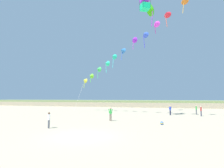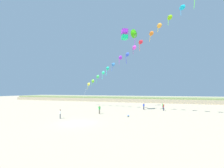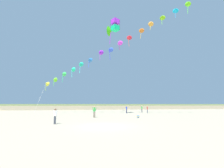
{
  "view_description": "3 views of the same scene",
  "coord_description": "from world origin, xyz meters",
  "views": [
    {
      "loc": [
        5.83,
        -12.57,
        2.94
      ],
      "look_at": [
        -1.11,
        12.63,
        4.98
      ],
      "focal_mm": 28.0,
      "sensor_mm": 36.0,
      "label": 1
    },
    {
      "loc": [
        11.7,
        -19.03,
        4.66
      ],
      "look_at": [
        1.32,
        12.12,
        6.15
      ],
      "focal_mm": 24.0,
      "sensor_mm": 36.0,
      "label": 2
    },
    {
      "loc": [
        -1.78,
        -13.55,
        1.93
      ],
      "look_at": [
        2.46,
        9.36,
        5.1
      ],
      "focal_mm": 24.0,
      "sensor_mm": 36.0,
      "label": 3
    }
  ],
  "objects": [
    {
      "name": "ground_plane",
      "position": [
        0.0,
        0.0,
        0.0
      ],
      "size": [
        240.0,
        240.0,
        0.0
      ],
      "primitive_type": "plane",
      "color": "tan"
    },
    {
      "name": "dune_ridge",
      "position": [
        0.0,
        46.13,
        1.01
      ],
      "size": [
        120.0,
        12.98,
        2.03
      ],
      "color": "tan",
      "rests_on": "ground"
    },
    {
      "name": "person_near_left",
      "position": [
        12.04,
        18.06,
        0.95
      ],
      "size": [
        0.31,
        0.55,
        1.64
      ],
      "color": "#282D4C",
      "rests_on": "ground"
    },
    {
      "name": "person_near_right",
      "position": [
        11.86,
        20.84,
        0.94
      ],
      "size": [
        0.22,
        0.57,
        1.63
      ],
      "color": "#474C56",
      "rests_on": "ground"
    },
    {
      "name": "person_mid_center",
      "position": [
        7.42,
        18.61,
        0.94
      ],
      "size": [
        0.48,
        0.43,
        1.62
      ],
      "color": "#282D4C",
      "rests_on": "ground"
    },
    {
      "name": "person_far_left",
      "position": [
        -0.27,
        8.9,
        0.99
      ],
      "size": [
        0.6,
        0.23,
        1.72
      ],
      "color": "#726656",
      "rests_on": "ground"
    },
    {
      "name": "person_far_right",
      "position": [
        -4.57,
        2.24,
        0.89
      ],
      "size": [
        0.5,
        0.35,
        1.54
      ],
      "color": "#474C56",
      "rests_on": "ground"
    },
    {
      "name": "kite_banner_string",
      "position": [
        3.34,
        16.96,
        14.06
      ],
      "size": [
        31.03,
        15.4,
        21.94
      ],
      "color": "yellow"
    },
    {
      "name": "large_kite_low_lead",
      "position": [
        4.56,
        23.3,
        21.2
      ],
      "size": [
        2.34,
        2.7,
        4.85
      ],
      "color": "#3AC711"
    },
    {
      "name": "large_kite_mid_trail",
      "position": [
        3.89,
        13.55,
        17.47
      ],
      "size": [
        1.73,
        1.73,
        2.27
      ],
      "color": "#10CF79"
    },
    {
      "name": "beach_ball",
      "position": [
        5.95,
        7.41,
        0.18
      ],
      "size": [
        0.36,
        0.36,
        0.36
      ],
      "color": "blue",
      "rests_on": "ground"
    }
  ]
}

